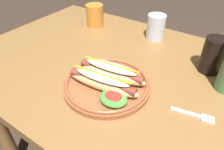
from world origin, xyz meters
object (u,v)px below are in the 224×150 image
fork (196,115)px  extra_cup (95,15)px  water_cup (156,27)px  soda_cup (213,55)px  hot_dog_plate (107,81)px

fork → extra_cup: size_ratio=1.13×
water_cup → extra_cup: size_ratio=1.03×
fork → soda_cup: (-0.03, 0.25, 0.06)m
water_cup → fork: bearing=-51.4°
hot_dog_plate → extra_cup: bearing=132.1°
hot_dog_plate → water_cup: 0.41m
hot_dog_plate → fork: size_ratio=2.36×
soda_cup → extra_cup: (-0.58, 0.08, -0.01)m
hot_dog_plate → soda_cup: soda_cup is taller
hot_dog_plate → extra_cup: extra_cup is taller
fork → extra_cup: 0.70m
water_cup → soda_cup: bearing=-24.6°
soda_cup → extra_cup: bearing=171.9°
hot_dog_plate → extra_cup: 0.50m
fork → extra_cup: (-0.61, 0.33, 0.05)m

